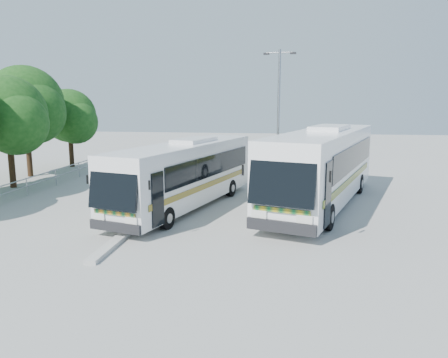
# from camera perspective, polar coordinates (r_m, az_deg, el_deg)

# --- Properties ---
(ground) EXTENTS (100.00, 100.00, 0.00)m
(ground) POSITION_cam_1_polar(r_m,az_deg,el_deg) (19.21, -3.21, -5.06)
(ground) COLOR #9C9C97
(ground) RESTS_ON ground
(kerb_divider) EXTENTS (0.40, 16.00, 0.15)m
(kerb_divider) POSITION_cam_1_polar(r_m,az_deg,el_deg) (21.61, -8.18, -3.21)
(kerb_divider) COLOR #B2B2AD
(kerb_divider) RESTS_ON ground
(railing) EXTENTS (0.06, 22.00, 1.00)m
(railing) POSITION_cam_1_polar(r_m,az_deg,el_deg) (26.39, -23.24, -0.02)
(railing) COLOR gray
(railing) RESTS_ON ground
(tree_far_c) EXTENTS (4.97, 4.69, 6.49)m
(tree_far_c) POSITION_cam_1_polar(r_m,az_deg,el_deg) (28.12, -26.32, 7.56)
(tree_far_c) COLOR #382314
(tree_far_c) RESTS_ON ground
(tree_far_d) EXTENTS (5.62, 5.30, 7.33)m
(tree_far_d) POSITION_cam_1_polar(r_m,az_deg,el_deg) (31.86, -24.43, 8.90)
(tree_far_d) COLOR #382314
(tree_far_d) RESTS_ON ground
(tree_far_e) EXTENTS (4.54, 4.28, 5.92)m
(tree_far_e) POSITION_cam_1_polar(r_m,az_deg,el_deg) (35.44, -19.48, 7.77)
(tree_far_e) COLOR #382314
(tree_far_e) RESTS_ON ground
(coach_main) EXTENTS (5.07, 11.23, 3.07)m
(coach_main) POSITION_cam_1_polar(r_m,az_deg,el_deg) (20.74, -5.04, 0.82)
(coach_main) COLOR silver
(coach_main) RESTS_ON ground
(coach_adjacent) EXTENTS (6.38, 13.18, 3.61)m
(coach_adjacent) POSITION_cam_1_polar(r_m,az_deg,el_deg) (21.65, 12.84, 1.80)
(coach_adjacent) COLOR white
(coach_adjacent) RESTS_ON ground
(lamppost) EXTENTS (1.98, 0.41, 8.10)m
(lamppost) POSITION_cam_1_polar(r_m,az_deg,el_deg) (27.48, 7.13, 8.93)
(lamppost) COLOR #919399
(lamppost) RESTS_ON ground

